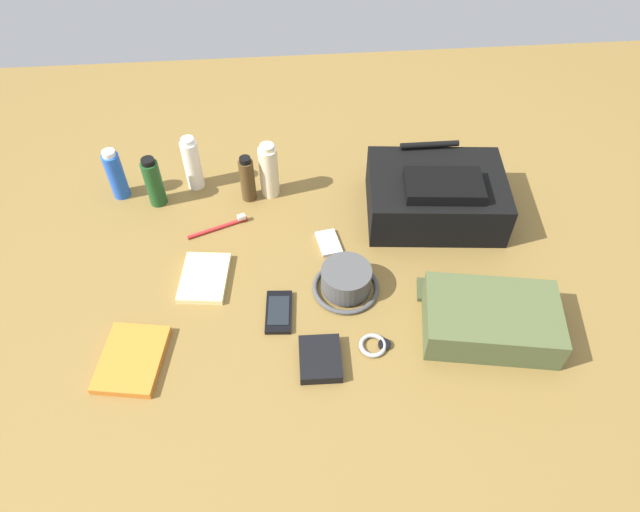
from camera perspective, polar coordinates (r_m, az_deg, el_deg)
The scene contains 16 objects.
ground_plane at distance 1.45m, azimuth 0.00°, elevation -1.36°, with size 2.64×2.02×0.02m, color brown.
backpack at distance 1.55m, azimuth 11.33°, elevation 5.90°, with size 0.37×0.29×0.15m.
toiletry_pouch at distance 1.35m, azimuth 16.42°, elevation -5.91°, with size 0.32×0.27×0.08m.
bucket_hat at distance 1.37m, azimuth 2.58°, elevation -2.48°, with size 0.16×0.16×0.07m.
deodorant_spray at distance 1.66m, azimuth -19.47°, elevation 7.57°, with size 0.05×0.05×0.15m.
shampoo_bottle at distance 1.61m, azimuth -16.06°, elevation 7.00°, with size 0.05×0.05×0.15m.
toothpaste_tube at distance 1.63m, azimuth -12.47°, elevation 8.87°, with size 0.05×0.05×0.16m.
cologne_bottle at distance 1.58m, azimuth -7.17°, elevation 7.52°, with size 0.04×0.04×0.14m.
lotion_bottle at distance 1.58m, azimuth -5.06°, elevation 8.35°, with size 0.05×0.05×0.17m.
paperback_novel at distance 1.34m, azimuth -18.04°, elevation -9.65°, with size 0.16×0.19×0.02m.
cell_phone at distance 1.35m, azimuth -4.09°, elevation -5.52°, with size 0.07×0.12×0.01m.
media_player at distance 1.48m, azimuth 0.86°, elevation 1.30°, with size 0.07×0.09×0.01m.
wristwatch at distance 1.30m, azimuth 5.38°, elevation -8.74°, with size 0.07×0.06×0.01m.
toothbrush at distance 1.54m, azimuth -9.69°, elevation 2.91°, with size 0.16×0.07×0.02m.
wallet at distance 1.27m, azimuth 0.02°, elevation -10.10°, with size 0.09×0.11×0.02m, color black.
notepad at distance 1.43m, azimuth -11.32°, elevation -2.12°, with size 0.11×0.15×0.02m, color beige.
Camera 1 is at (-0.08, -0.92, 1.10)m, focal length 32.49 mm.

